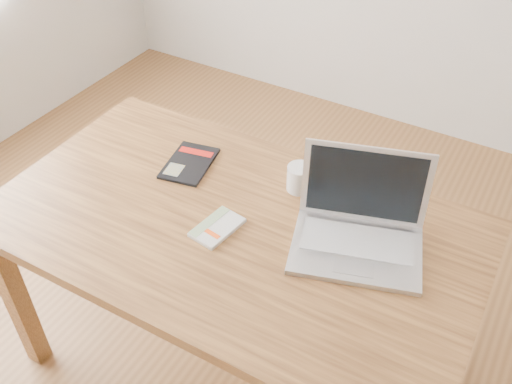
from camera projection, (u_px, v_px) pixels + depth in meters
The scene contains 6 objects.
room at pixel (196, 41), 1.37m from camera, with size 4.04×4.04×2.70m.
desk at pixel (233, 242), 1.83m from camera, with size 1.53×0.89×0.75m.
white_guidebook at pixel (217, 228), 1.74m from camera, with size 0.12×0.17×0.01m.
black_guidebook at pixel (189, 163), 1.99m from camera, with size 0.19×0.24×0.01m.
laptop at pixel (359, 226), 1.67m from camera, with size 0.45×0.40×0.27m.
coffee_mug at pixel (300, 178), 1.86m from camera, with size 0.12×0.08×0.09m.
Camera 1 is at (0.70, -1.03, 1.97)m, focal length 40.00 mm.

